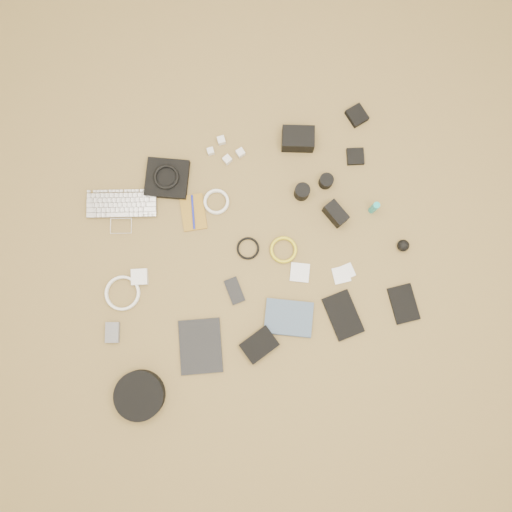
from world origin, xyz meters
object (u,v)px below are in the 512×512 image
object	(u,v)px
laptop	(122,214)
tablet	(201,346)
phone	(235,291)
paperback	(287,336)
headphone_case	(140,395)
dslr_camera	(298,139)

from	to	relation	value
laptop	tablet	size ratio (longest dim) A/B	1.34
tablet	phone	xyz separation A→B (m)	(0.21, 0.18, -0.00)
laptop	paperback	xyz separation A→B (m)	(0.52, -0.73, -0.00)
laptop	headphone_case	world-z (taller)	headphone_case
tablet	headphone_case	world-z (taller)	headphone_case
headphone_case	paperback	distance (m)	0.66
laptop	paperback	size ratio (longest dim) A/B	1.52
headphone_case	paperback	size ratio (longest dim) A/B	1.02
dslr_camera	paperback	world-z (taller)	dslr_camera
headphone_case	tablet	bearing A→B (deg)	20.51
phone	dslr_camera	bearing A→B (deg)	46.04
laptop	paperback	bearing A→B (deg)	-37.23
tablet	paperback	size ratio (longest dim) A/B	1.14
dslr_camera	tablet	size ratio (longest dim) A/B	0.61
laptop	dslr_camera	distance (m)	0.85
tablet	phone	distance (m)	0.28
tablet	headphone_case	bearing A→B (deg)	-145.68
laptop	tablet	world-z (taller)	laptop
tablet	headphone_case	size ratio (longest dim) A/B	1.11
laptop	phone	distance (m)	0.60
phone	headphone_case	bearing A→B (deg)	-153.26
tablet	paperback	distance (m)	0.37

